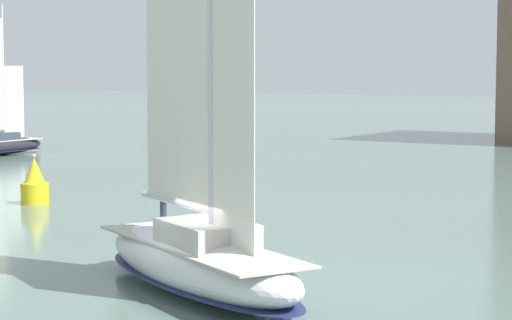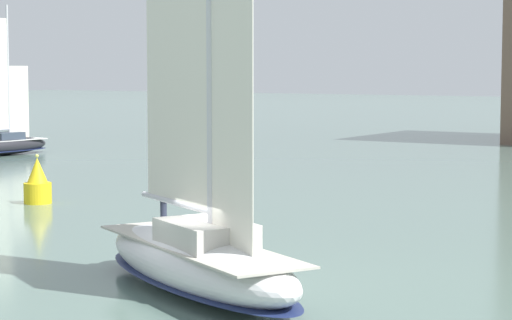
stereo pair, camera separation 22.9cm
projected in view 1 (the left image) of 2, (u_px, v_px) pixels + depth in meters
The scene contains 3 objects.
ground_plane at pixel (199, 292), 27.72m from camera, with size 400.00×400.00×0.00m, color slate.
sailboat_main at pixel (199, 254), 27.61m from camera, with size 10.18×7.10×13.76m.
channel_buoy at pixel (35, 184), 45.96m from camera, with size 1.28×1.28×2.29m.
Camera 1 is at (15.84, -22.26, 6.19)m, focal length 70.00 mm.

